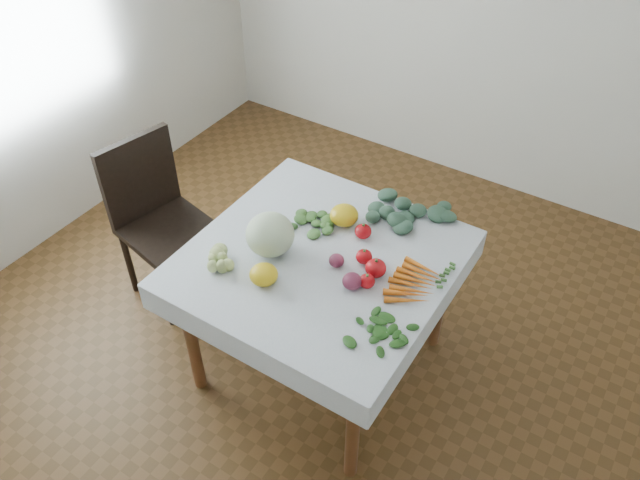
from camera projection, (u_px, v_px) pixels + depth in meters
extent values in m
plane|color=#55361A|center=(320.00, 362.00, 3.27)|extent=(4.00, 4.00, 0.00)
cube|color=brown|center=(320.00, 261.00, 2.78)|extent=(1.00, 1.00, 0.04)
cylinder|color=brown|center=(191.00, 338.00, 2.93)|extent=(0.06, 0.06, 0.71)
cylinder|color=brown|center=(353.00, 428.00, 2.58)|extent=(0.06, 0.06, 0.71)
cylinder|color=brown|center=(296.00, 235.00, 3.49)|extent=(0.06, 0.06, 0.71)
cylinder|color=brown|center=(441.00, 296.00, 3.13)|extent=(0.06, 0.06, 0.71)
cube|color=white|center=(320.00, 257.00, 2.77)|extent=(1.12, 1.12, 0.01)
cube|color=black|center=(168.00, 230.00, 3.36)|extent=(0.51, 0.51, 0.04)
cube|color=black|center=(139.00, 177.00, 3.29)|extent=(0.13, 0.43, 0.47)
cylinder|color=black|center=(129.00, 262.00, 3.51)|extent=(0.04, 0.04, 0.44)
cylinder|color=black|center=(167.00, 296.00, 3.32)|extent=(0.04, 0.04, 0.44)
cylinder|color=black|center=(182.00, 232.00, 3.71)|extent=(0.04, 0.04, 0.44)
cylinder|color=black|center=(221.00, 262.00, 3.52)|extent=(0.04, 0.04, 0.44)
ellipsoid|color=beige|center=(270.00, 234.00, 2.73)|extent=(0.22, 0.22, 0.19)
ellipsoid|color=#B20B13|center=(363.00, 231.00, 2.84)|extent=(0.10, 0.10, 0.07)
ellipsoid|color=#B20B13|center=(376.00, 268.00, 2.65)|extent=(0.10, 0.10, 0.08)
ellipsoid|color=#B20B13|center=(364.00, 257.00, 2.72)|extent=(0.07, 0.07, 0.06)
ellipsoid|color=#B20B13|center=(367.00, 281.00, 2.61)|extent=(0.09, 0.09, 0.06)
ellipsoid|color=gold|center=(344.00, 215.00, 2.91)|extent=(0.17, 0.17, 0.09)
ellipsoid|color=gold|center=(264.00, 275.00, 2.62)|extent=(0.14, 0.14, 0.09)
ellipsoid|color=#55182D|center=(337.00, 260.00, 2.71)|extent=(0.08, 0.08, 0.06)
ellipsoid|color=#55182D|center=(352.00, 281.00, 2.60)|extent=(0.10, 0.10, 0.07)
ellipsoid|color=#BAC974|center=(228.00, 263.00, 2.70)|extent=(0.06, 0.06, 0.05)
ellipsoid|color=#BAC974|center=(225.00, 259.00, 2.72)|extent=(0.06, 0.06, 0.05)
ellipsoid|color=#BAC974|center=(224.00, 266.00, 2.68)|extent=(0.06, 0.06, 0.05)
ellipsoid|color=#BAC974|center=(235.00, 261.00, 2.71)|extent=(0.06, 0.06, 0.05)
ellipsoid|color=#BAC974|center=(215.00, 259.00, 2.72)|extent=(0.06, 0.06, 0.05)
ellipsoid|color=#BAC974|center=(233.00, 270.00, 2.66)|extent=(0.06, 0.06, 0.05)
ellipsoid|color=#BAC974|center=(230.00, 253.00, 2.74)|extent=(0.06, 0.06, 0.05)
cone|color=orange|center=(426.00, 268.00, 2.69)|extent=(0.19, 0.04, 0.03)
cone|color=orange|center=(423.00, 273.00, 2.67)|extent=(0.19, 0.03, 0.03)
cone|color=orange|center=(420.00, 277.00, 2.65)|extent=(0.19, 0.05, 0.03)
cone|color=orange|center=(417.00, 281.00, 2.63)|extent=(0.19, 0.06, 0.03)
cone|color=orange|center=(414.00, 285.00, 2.61)|extent=(0.19, 0.08, 0.03)
cone|color=orange|center=(410.00, 290.00, 2.59)|extent=(0.19, 0.09, 0.03)
cone|color=orange|center=(407.00, 294.00, 2.58)|extent=(0.18, 0.11, 0.03)
cone|color=orange|center=(404.00, 299.00, 2.56)|extent=(0.18, 0.12, 0.03)
ellipsoid|color=#35573F|center=(415.00, 212.00, 2.96)|extent=(0.08, 0.08, 0.05)
ellipsoid|color=#35573F|center=(405.00, 206.00, 3.00)|extent=(0.08, 0.08, 0.05)
ellipsoid|color=#35573F|center=(409.00, 216.00, 2.94)|extent=(0.08, 0.08, 0.05)
ellipsoid|color=#35573F|center=(420.00, 207.00, 2.99)|extent=(0.08, 0.08, 0.05)
ellipsoid|color=#35573F|center=(393.00, 208.00, 2.99)|extent=(0.08, 0.08, 0.05)
ellipsoid|color=#35573F|center=(424.00, 220.00, 2.92)|extent=(0.08, 0.08, 0.05)
ellipsoid|color=#35573F|center=(409.00, 198.00, 3.04)|extent=(0.08, 0.08, 0.05)
ellipsoid|color=#35573F|center=(394.00, 219.00, 2.92)|extent=(0.08, 0.08, 0.05)
ellipsoid|color=#35573F|center=(438.00, 213.00, 2.96)|extent=(0.08, 0.08, 0.05)
ellipsoid|color=#35573F|center=(385.00, 197.00, 3.05)|extent=(0.08, 0.08, 0.05)
ellipsoid|color=#35573F|center=(418.00, 230.00, 2.86)|extent=(0.08, 0.08, 0.05)
ellipsoid|color=#35573F|center=(427.00, 196.00, 3.05)|extent=(0.08, 0.08, 0.05)
ellipsoid|color=#28581B|center=(386.00, 337.00, 2.42)|extent=(0.06, 0.04, 0.01)
ellipsoid|color=#28581B|center=(381.00, 330.00, 2.44)|extent=(0.06, 0.04, 0.01)
ellipsoid|color=#28581B|center=(378.00, 338.00, 2.41)|extent=(0.06, 0.04, 0.01)
ellipsoid|color=#28581B|center=(392.00, 334.00, 2.43)|extent=(0.06, 0.04, 0.01)
ellipsoid|color=#28581B|center=(372.00, 329.00, 2.45)|extent=(0.06, 0.04, 0.01)
ellipsoid|color=#28581B|center=(387.00, 344.00, 2.39)|extent=(0.06, 0.04, 0.01)
ellipsoid|color=#28581B|center=(389.00, 326.00, 2.46)|extent=(0.06, 0.04, 0.01)
ellipsoid|color=#28581B|center=(367.00, 336.00, 2.42)|extent=(0.06, 0.04, 0.01)
ellipsoid|color=#28581B|center=(400.00, 342.00, 2.40)|extent=(0.06, 0.04, 0.01)
ellipsoid|color=#28581B|center=(373.00, 321.00, 2.48)|extent=(0.06, 0.04, 0.01)
ellipsoid|color=#28581B|center=(377.00, 349.00, 2.37)|extent=(0.06, 0.04, 0.01)
ellipsoid|color=#28581B|center=(402.00, 329.00, 2.45)|extent=(0.06, 0.04, 0.01)
ellipsoid|color=#28581B|center=(357.00, 327.00, 2.45)|extent=(0.06, 0.04, 0.01)
ellipsoid|color=#28581B|center=(400.00, 353.00, 2.36)|extent=(0.06, 0.04, 0.01)
ellipsoid|color=#28581B|center=(384.00, 315.00, 2.50)|extent=(0.06, 0.04, 0.01)
ellipsoid|color=#28581B|center=(360.00, 346.00, 2.39)|extent=(0.06, 0.04, 0.01)
ellipsoid|color=#427937|center=(322.00, 224.00, 2.91)|extent=(0.05, 0.05, 0.03)
ellipsoid|color=#427937|center=(318.00, 220.00, 2.94)|extent=(0.05, 0.05, 0.03)
ellipsoid|color=#427937|center=(315.00, 226.00, 2.91)|extent=(0.05, 0.05, 0.03)
ellipsoid|color=#427937|center=(327.00, 223.00, 2.92)|extent=(0.05, 0.05, 0.03)
ellipsoid|color=#427937|center=(311.00, 219.00, 2.94)|extent=(0.05, 0.05, 0.03)
ellipsoid|color=#427937|center=(322.00, 230.00, 2.88)|extent=(0.05, 0.05, 0.03)
ellipsoid|color=#427937|center=(324.00, 217.00, 2.95)|extent=(0.05, 0.05, 0.03)
ellipsoid|color=#427937|center=(306.00, 225.00, 2.91)|extent=(0.05, 0.05, 0.03)
ellipsoid|color=#427937|center=(334.00, 228.00, 2.89)|extent=(0.05, 0.05, 0.03)
ellipsoid|color=#427937|center=(311.00, 213.00, 2.97)|extent=(0.05, 0.05, 0.03)
ellipsoid|color=#427937|center=(314.00, 233.00, 2.87)|extent=(0.05, 0.05, 0.03)
ellipsoid|color=#427937|center=(336.00, 218.00, 2.94)|extent=(0.05, 0.05, 0.03)
ellipsoid|color=#427937|center=(298.00, 218.00, 2.95)|extent=(0.05, 0.05, 0.03)
ellipsoid|color=#427937|center=(334.00, 236.00, 2.85)|extent=(0.05, 0.05, 0.03)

